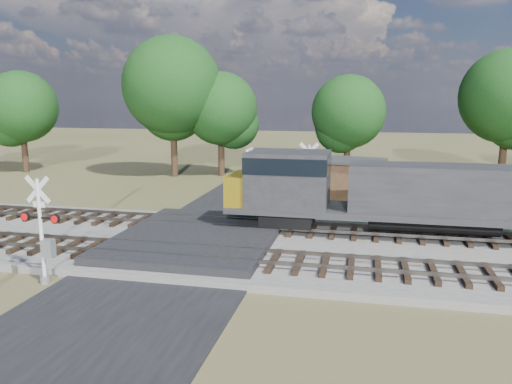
# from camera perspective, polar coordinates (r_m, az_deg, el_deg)

# --- Properties ---
(ground) EXTENTS (160.00, 160.00, 0.00)m
(ground) POSITION_cam_1_polar(r_m,az_deg,el_deg) (22.81, -7.03, -6.47)
(ground) COLOR #4E512B
(ground) RESTS_ON ground
(ballast_bed) EXTENTS (140.00, 10.00, 0.30)m
(ballast_bed) POSITION_cam_1_polar(r_m,az_deg,el_deg) (22.18, 18.82, -7.07)
(ballast_bed) COLOR gray
(ballast_bed) RESTS_ON ground
(road) EXTENTS (7.00, 60.00, 0.08)m
(road) POSITION_cam_1_polar(r_m,az_deg,el_deg) (22.79, -7.04, -6.37)
(road) COLOR black
(road) RESTS_ON ground
(crossing_panel) EXTENTS (7.00, 9.00, 0.62)m
(crossing_panel) POSITION_cam_1_polar(r_m,az_deg,el_deg) (23.17, -6.64, -5.37)
(crossing_panel) COLOR #262628
(crossing_panel) RESTS_ON ground
(track_near) EXTENTS (140.00, 2.60, 0.33)m
(track_near) POSITION_cam_1_polar(r_m,az_deg,el_deg) (20.01, -0.44, -7.62)
(track_near) COLOR black
(track_near) RESTS_ON ballast_bed
(track_far) EXTENTS (140.00, 2.60, 0.33)m
(track_far) POSITION_cam_1_polar(r_m,az_deg,el_deg) (24.71, 2.13, -4.04)
(track_far) COLOR black
(track_far) RESTS_ON ballast_bed
(crossing_signal_near) EXTENTS (1.62, 0.35, 4.02)m
(crossing_signal_near) POSITION_cam_1_polar(r_m,az_deg,el_deg) (19.64, -23.09, -5.04)
(crossing_signal_near) COLOR silver
(crossing_signal_near) RESTS_ON ground
(crossing_signal_far) EXTENTS (1.74, 0.38, 4.32)m
(crossing_signal_far) POSITION_cam_1_polar(r_m,az_deg,el_deg) (27.75, 5.82, 0.48)
(crossing_signal_far) COLOR silver
(crossing_signal_far) RESTS_ON ground
(equipment_shed) EXTENTS (4.68, 4.68, 2.63)m
(equipment_shed) POSITION_cam_1_polar(r_m,az_deg,el_deg) (34.35, 10.93, 1.53)
(equipment_shed) COLOR #442E1D
(equipment_shed) RESTS_ON ground
(treeline) EXTENTS (79.88, 10.55, 11.81)m
(treeline) POSITION_cam_1_polar(r_m,az_deg,el_deg) (40.66, 12.96, 10.17)
(treeline) COLOR black
(treeline) RESTS_ON ground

